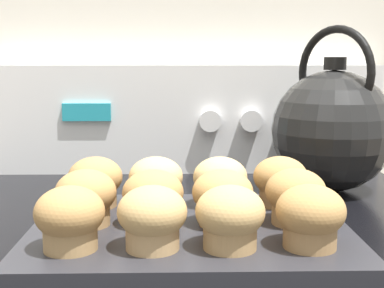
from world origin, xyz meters
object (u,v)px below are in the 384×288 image
muffin_r1_c0 (90,197)px  muffin_r1_c3 (299,196)px  muffin_r1_c2 (227,197)px  muffin_r2_c3 (284,181)px  muffin_r0_c2 (235,217)px  muffin_pan (194,234)px  muffin_r2_c0 (99,181)px  muffin_r2_c2 (224,182)px  muffin_r1_c1 (157,198)px  tea_kettle (335,128)px  muffin_r0_c1 (157,217)px  muffin_r2_c1 (159,181)px  muffin_r0_c0 (74,218)px  muffin_r0_c3 (315,216)px

muffin_r1_c0 → muffin_r1_c3: bearing=-0.2°
muffin_r1_c2 → muffin_r2_c3: 0.11m
muffin_r0_c2 → muffin_pan: bearing=115.6°
muffin_r2_c0 → muffin_r2_c2: size_ratio=1.00×
muffin_r1_c1 → tea_kettle: bearing=42.5°
muffin_r0_c2 → muffin_r0_c1: bearing=179.4°
muffin_r1_c0 → muffin_r2_c1: 0.11m
muffin_pan → muffin_r1_c2: bearing=-2.8°
muffin_pan → muffin_r1_c1: (-0.04, -0.00, 0.04)m
muffin_r0_c0 → muffin_r0_c3: bearing=0.1°
muffin_r2_c0 → muffin_r1_c0: bearing=-88.9°
muffin_r0_c2 → muffin_r0_c3: (0.08, 0.00, 0.00)m
muffin_r0_c0 → muffin_r0_c3: size_ratio=1.00×
muffin_r2_c2 → muffin_r2_c3: 0.08m
muffin_r2_c1 → muffin_r2_c3: size_ratio=1.00×
muffin_r1_c0 → muffin_r2_c1: (0.08, 0.08, 0.00)m
muffin_r1_c1 → muffin_r1_c2: size_ratio=1.00×
muffin_r0_c1 → muffin_r0_c3: bearing=0.2°
muffin_r2_c3 → muffin_r0_c0: bearing=-146.5°
muffin_pan → tea_kettle: (0.23, 0.25, 0.09)m
muffin_pan → muffin_r0_c3: 0.15m
muffin_r0_c1 → muffin_r2_c3: size_ratio=1.00×
muffin_r0_c1 → muffin_r1_c0: (-0.08, 0.08, 0.00)m
muffin_r0_c3 → muffin_r2_c2: (-0.08, 0.16, 0.00)m
muffin_pan → muffin_r2_c0: bearing=145.7°
muffin_r0_c2 → muffin_r1_c1: bearing=135.7°
muffin_r0_c0 → tea_kettle: (0.35, 0.33, 0.05)m
muffin_pan → muffin_r1_c2: (0.04, -0.00, 0.04)m
muffin_r0_c1 → muffin_r2_c2: (0.08, 0.16, 0.00)m
muffin_r1_c2 → muffin_r0_c1: bearing=-134.6°
muffin_r1_c3 → muffin_r1_c1: bearing=-179.2°
muffin_r0_c0 → muffin_r1_c3: bearing=18.3°
muffin_r0_c0 → muffin_r1_c3: size_ratio=1.00×
muffin_r1_c1 → muffin_r2_c3: same height
muffin_r2_c0 → tea_kettle: tea_kettle is taller
muffin_r1_c3 → muffin_r2_c1: same height
muffin_r0_c0 → muffin_r2_c0: same height
muffin_r2_c1 → muffin_r2_c2: size_ratio=1.00×
muffin_r0_c2 → muffin_r1_c0: 0.18m
muffin_r0_c3 → muffin_r2_c2: size_ratio=1.00×
muffin_r0_c2 → muffin_r2_c1: 0.18m
muffin_r2_c1 → muffin_r0_c3: bearing=-44.6°
muffin_r0_c0 → muffin_r2_c1: size_ratio=1.00×
muffin_r2_c0 → muffin_r2_c3: (0.24, -0.00, 0.00)m
muffin_r0_c3 → muffin_r2_c1: size_ratio=1.00×
muffin_r0_c1 → muffin_r2_c0: (-0.08, 0.16, 0.00)m
muffin_r1_c3 → muffin_r2_c3: (-0.00, 0.08, 0.00)m
muffin_r0_c3 → muffin_r1_c0: same height
muffin_r0_c0 → muffin_r0_c2: size_ratio=1.00×
muffin_r0_c0 → muffin_r1_c0: 0.08m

